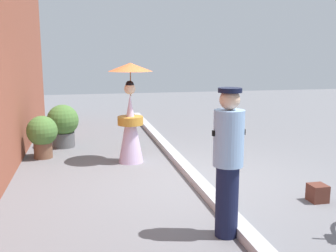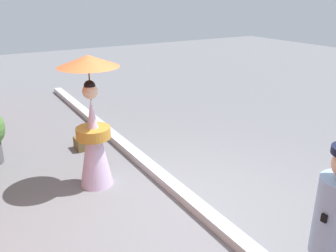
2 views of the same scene
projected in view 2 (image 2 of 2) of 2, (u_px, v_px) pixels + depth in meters
The scene contains 5 objects.
ground_plane at pixel (197, 210), 4.67m from camera, with size 30.00×30.00×0.00m, color slate.
sidewalk_curb at pixel (197, 206), 4.65m from camera, with size 14.00×0.20×0.12m, color #B2B2B7.
person_officer at pixel (333, 245), 2.66m from camera, with size 0.34×0.38×1.71m.
person_with_parasol at pixel (92, 122), 5.00m from camera, with size 0.84×0.84×1.91m.
backpack_on_pavement at pixel (81, 143), 6.48m from camera, with size 0.33×0.20×0.22m.
Camera 2 is at (-3.22, 2.37, 2.68)m, focal length 37.98 mm.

